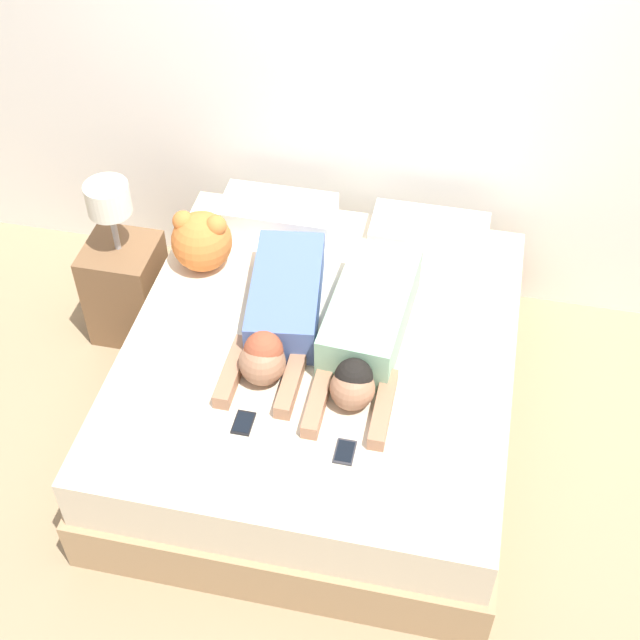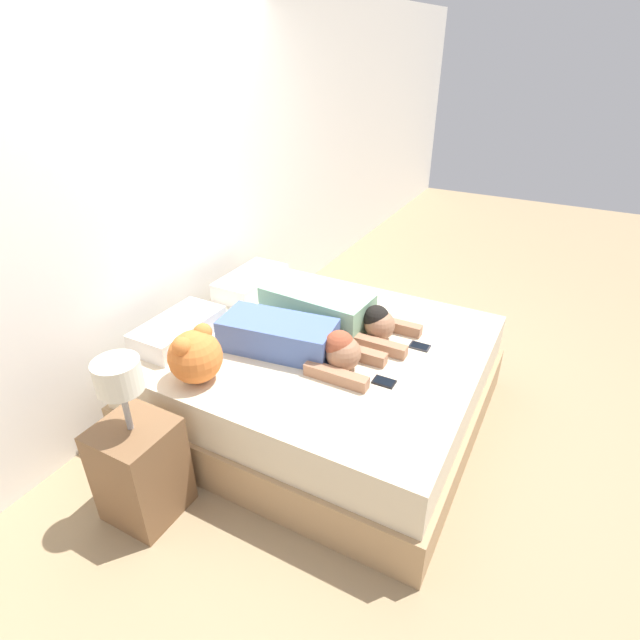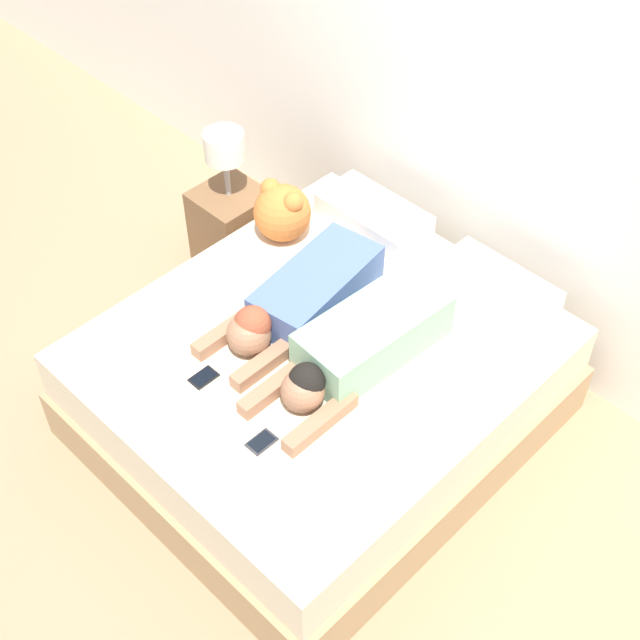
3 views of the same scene
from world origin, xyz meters
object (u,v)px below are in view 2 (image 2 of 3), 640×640
object	(u,v)px
nightstand	(139,462)
cell_phone_right	(420,346)
pillow_head_left	(179,329)
person_right	(330,311)
bed	(320,378)
cell_phone_left	(384,382)
plush_toy	(195,355)
pillow_head_right	(251,282)
person_left	(296,340)

from	to	relation	value
nightstand	cell_phone_right	bearing A→B (deg)	-36.62
pillow_head_left	person_right	xyz separation A→B (m)	(0.59, -0.76, 0.04)
pillow_head_left	cell_phone_right	distance (m)	1.50
bed	cell_phone_left	distance (m)	0.63
plush_toy	nightstand	world-z (taller)	nightstand
person_right	cell_phone_left	bearing A→B (deg)	-127.52
pillow_head_left	cell_phone_left	world-z (taller)	pillow_head_left
person_right	plush_toy	world-z (taller)	plush_toy
bed	person_right	world-z (taller)	person_right
pillow_head_right	nightstand	distance (m)	1.59
person_left	person_right	distance (m)	0.40
nightstand	pillow_head_left	bearing A→B (deg)	25.35
pillow_head_right	cell_phone_left	world-z (taller)	pillow_head_right
cell_phone_left	person_right	bearing A→B (deg)	52.48
pillow_head_left	plush_toy	xyz separation A→B (m)	(-0.28, -0.38, 0.09)
cell_phone_right	plush_toy	world-z (taller)	plush_toy
nightstand	bed	bearing A→B (deg)	-21.12
pillow_head_left	plush_toy	size ratio (longest dim) A/B	1.87
pillow_head_right	plush_toy	xyz separation A→B (m)	(-1.06, -0.38, 0.09)
person_left	cell_phone_left	world-z (taller)	person_left
plush_toy	nightstand	bearing A→B (deg)	176.07
bed	person_right	xyz separation A→B (m)	(0.20, 0.03, 0.40)
bed	pillow_head_right	world-z (taller)	pillow_head_right
person_right	plush_toy	xyz separation A→B (m)	(-0.87, 0.37, 0.05)
pillow_head_left	plush_toy	world-z (taller)	plush_toy
pillow_head_right	nightstand	size ratio (longest dim) A/B	0.61
bed	person_right	size ratio (longest dim) A/B	1.92
person_left	pillow_head_right	bearing A→B (deg)	51.48
plush_toy	nightstand	size ratio (longest dim) A/B	0.33
pillow_head_left	person_left	world-z (taller)	person_left
pillow_head_left	plush_toy	distance (m)	0.48
person_right	cell_phone_left	xyz separation A→B (m)	(-0.42, -0.55, -0.10)
plush_toy	cell_phone_left	bearing A→B (deg)	-63.71
cell_phone_left	plush_toy	size ratio (longest dim) A/B	0.39
cell_phone_left	plush_toy	distance (m)	1.04
pillow_head_right	person_left	xyz separation A→B (m)	(-0.59, -0.74, 0.03)
pillow_head_left	person_right	distance (m)	0.96
person_left	cell_phone_right	distance (m)	0.76
bed	cell_phone_right	size ratio (longest dim) A/B	16.32
person_left	pillow_head_left	bearing A→B (deg)	104.65
pillow_head_right	plush_toy	distance (m)	1.13
bed	nightstand	distance (m)	1.22
cell_phone_left	person_left	bearing A→B (deg)	88.18
person_left	nightstand	xyz separation A→B (m)	(-0.94, 0.39, -0.33)
person_right	plush_toy	size ratio (longest dim) A/B	3.35
bed	plush_toy	xyz separation A→B (m)	(-0.67, 0.41, 0.45)
cell_phone_right	plush_toy	bearing A→B (deg)	132.45
person_right	cell_phone_right	world-z (taller)	person_right
cell_phone_right	pillow_head_right	bearing A→B (deg)	83.04
person_left	cell_phone_right	world-z (taller)	person_left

